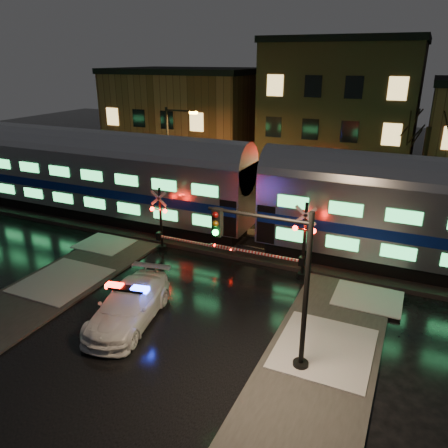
# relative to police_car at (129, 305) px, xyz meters

# --- Properties ---
(ground) EXTENTS (120.00, 120.00, 0.00)m
(ground) POSITION_rel_police_car_xyz_m (1.41, 4.40, -0.77)
(ground) COLOR black
(ground) RESTS_ON ground
(ballast) EXTENTS (90.00, 4.20, 0.24)m
(ballast) POSITION_rel_police_car_xyz_m (1.41, 9.40, -0.65)
(ballast) COLOR black
(ballast) RESTS_ON ground
(sidewalk_left) EXTENTS (4.00, 20.00, 0.12)m
(sidewalk_left) POSITION_rel_police_car_xyz_m (-5.09, -1.60, -0.71)
(sidewalk_left) COLOR #2D2D2D
(sidewalk_left) RESTS_ON ground
(sidewalk_right) EXTENTS (4.00, 20.00, 0.12)m
(sidewalk_right) POSITION_rel_police_car_xyz_m (7.91, -1.60, -0.71)
(sidewalk_right) COLOR #2D2D2D
(sidewalk_right) RESTS_ON ground
(building_left) EXTENTS (14.00, 10.00, 9.00)m
(building_left) POSITION_rel_police_car_xyz_m (-11.59, 26.40, 3.73)
(building_left) COLOR brown
(building_left) RESTS_ON ground
(building_mid) EXTENTS (12.00, 11.00, 11.50)m
(building_mid) POSITION_rel_police_car_xyz_m (3.41, 26.90, 4.98)
(building_mid) COLOR brown
(building_mid) RESTS_ON ground
(train) EXTENTS (51.00, 3.12, 5.92)m
(train) POSITION_rel_police_car_xyz_m (2.11, 9.39, 2.61)
(train) COLOR black
(train) RESTS_ON ballast
(police_car) EXTENTS (3.06, 5.58, 1.70)m
(police_car) POSITION_rel_police_car_xyz_m (0.00, 0.00, 0.00)
(police_car) COLOR white
(police_car) RESTS_ON ground
(crossing_signal_right) EXTENTS (5.65, 0.65, 4.00)m
(crossing_signal_right) POSITION_rel_police_car_xyz_m (5.23, 6.70, 0.88)
(crossing_signal_right) COLOR black
(crossing_signal_right) RESTS_ON ground
(crossing_signal_left) EXTENTS (5.28, 0.63, 3.74)m
(crossing_signal_left) POSITION_rel_police_car_xyz_m (-2.28, 6.69, 0.76)
(crossing_signal_left) COLOR black
(crossing_signal_left) RESTS_ON ground
(traffic_light) EXTENTS (3.86, 0.70, 5.96)m
(traffic_light) POSITION_rel_police_car_xyz_m (6.41, -0.00, 2.40)
(traffic_light) COLOR black
(traffic_light) RESTS_ON ground
(streetlight) EXTENTS (2.44, 0.25, 7.28)m
(streetlight) POSITION_rel_police_car_xyz_m (-5.80, 13.40, 3.42)
(streetlight) COLOR black
(streetlight) RESTS_ON ground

